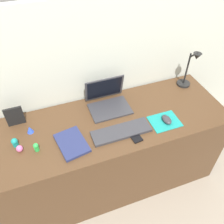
# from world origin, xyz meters

# --- Properties ---
(ground_plane) EXTENTS (6.00, 6.00, 0.00)m
(ground_plane) POSITION_xyz_m (0.00, 0.00, 0.00)
(ground_plane) COLOR gray
(back_wall) EXTENTS (2.95, 0.05, 1.50)m
(back_wall) POSITION_xyz_m (0.00, 0.35, 0.75)
(back_wall) COLOR beige
(back_wall) RESTS_ON ground_plane
(desk) EXTENTS (1.75, 0.61, 0.74)m
(desk) POSITION_xyz_m (0.00, 0.00, 0.37)
(desk) COLOR #4C331E
(desk) RESTS_ON ground_plane
(laptop) EXTENTS (0.30, 0.25, 0.21)m
(laptop) POSITION_xyz_m (0.04, 0.17, 0.79)
(laptop) COLOR #333338
(laptop) RESTS_ON desk
(keyboard) EXTENTS (0.41, 0.13, 0.02)m
(keyboard) POSITION_xyz_m (0.04, -0.12, 0.75)
(keyboard) COLOR #333338
(keyboard) RESTS_ON desk
(mousepad) EXTENTS (0.21, 0.17, 0.00)m
(mousepad) POSITION_xyz_m (0.37, -0.13, 0.74)
(mousepad) COLOR teal
(mousepad) RESTS_ON desk
(mouse) EXTENTS (0.06, 0.10, 0.03)m
(mouse) POSITION_xyz_m (0.38, -0.14, 0.76)
(mouse) COLOR #333338
(mouse) RESTS_ON mousepad
(cell_phone) EXTENTS (0.08, 0.13, 0.01)m
(cell_phone) POSITION_xyz_m (0.11, -0.18, 0.74)
(cell_phone) COLOR black
(cell_phone) RESTS_ON desk
(desk_lamp) EXTENTS (0.11, 0.16, 0.34)m
(desk_lamp) POSITION_xyz_m (0.73, 0.17, 0.90)
(desk_lamp) COLOR black
(desk_lamp) RESTS_ON desk
(notebook_pad) EXTENTS (0.21, 0.26, 0.02)m
(notebook_pad) POSITION_xyz_m (-0.30, -0.11, 0.75)
(notebook_pad) COLOR navy
(notebook_pad) RESTS_ON desk
(picture_frame) EXTENTS (0.12, 0.02, 0.15)m
(picture_frame) POSITION_xyz_m (-0.62, 0.21, 0.81)
(picture_frame) COLOR black
(picture_frame) RESTS_ON desk
(toy_figurine_pink) EXTENTS (0.04, 0.04, 0.05)m
(toy_figurine_pink) POSITION_xyz_m (-0.62, -0.05, 0.76)
(toy_figurine_pink) COLOR pink
(toy_figurine_pink) RESTS_ON desk
(toy_figurine_blue) EXTENTS (0.05, 0.05, 0.05)m
(toy_figurine_blue) POSITION_xyz_m (-0.54, 0.09, 0.77)
(toy_figurine_blue) COLOR blue
(toy_figurine_blue) RESTS_ON desk
(toy_figurine_teal) EXTENTS (0.04, 0.04, 0.06)m
(toy_figurine_teal) POSITION_xyz_m (-0.64, 0.01, 0.77)
(toy_figurine_teal) COLOR teal
(toy_figurine_teal) RESTS_ON desk
(toy_figurine_green) EXTENTS (0.03, 0.03, 0.06)m
(toy_figurine_green) POSITION_xyz_m (-0.52, -0.08, 0.77)
(toy_figurine_green) COLOR green
(toy_figurine_green) RESTS_ON desk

